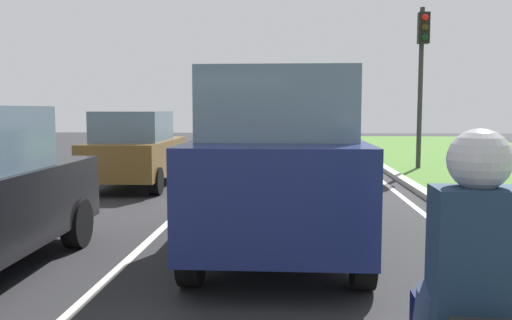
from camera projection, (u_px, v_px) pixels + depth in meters
The scene contains 8 objects.
ground_plane at pixel (234, 190), 12.12m from camera, with size 60.00×60.00×0.00m, color #262628.
lane_line_center at pixel (204, 190), 12.17m from camera, with size 0.12×32.00×0.01m, color silver.
lane_line_right_edge at pixel (396, 192), 11.89m from camera, with size 0.12×32.00×0.01m, color silver.
curb_right at pixel (418, 189), 11.85m from camera, with size 0.24×48.00×0.12m, color #9E9B93.
car_suv_ahead at pixel (279, 161), 6.89m from camera, with size 1.98×4.51×2.28m.
car_hatchback_far at pixel (136, 150), 12.59m from camera, with size 1.77×3.72×1.78m.
rider_person at pixel (476, 251), 2.40m from camera, with size 0.51×0.41×1.16m.
traffic_light_near_right at pixel (422, 59), 15.78m from camera, with size 0.32×0.50×4.82m.
Camera 1 is at (1.26, 2.05, 1.82)m, focal length 37.59 mm.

